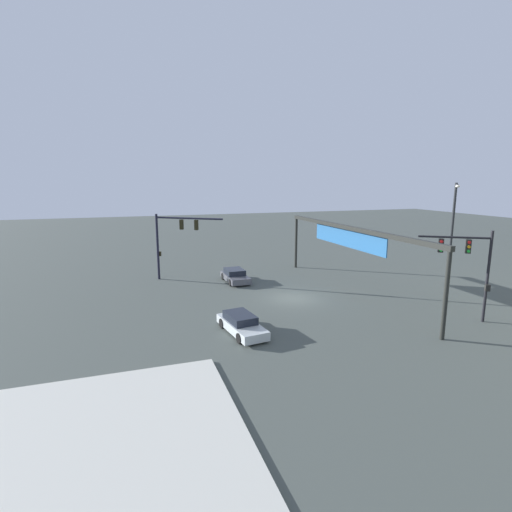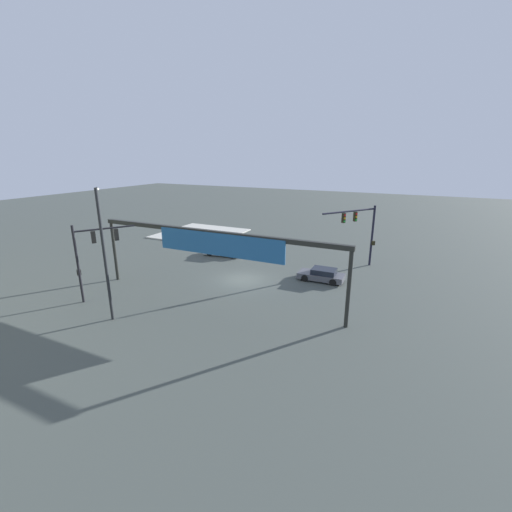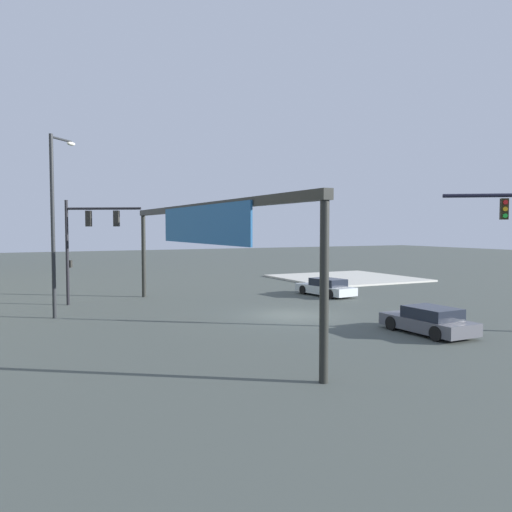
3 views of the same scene
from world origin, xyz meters
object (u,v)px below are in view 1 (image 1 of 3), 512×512
Objects in this scene: traffic_signal_opposite_side at (173,235)px; sedan_car_waiting_far at (235,276)px; traffic_signal_near_corner at (471,261)px; streetlamp_curved_arm at (452,236)px; sedan_car_approaching at (241,324)px.

sedan_car_waiting_far is at bearing 11.65° from traffic_signal_opposite_side.
streetlamp_curved_arm is (-3.84, 2.03, 1.07)m from traffic_signal_near_corner.
traffic_signal_opposite_side is 1.36× the size of sedan_car_approaching.
sedan_car_approaching is 13.10m from sedan_car_waiting_far.
traffic_signal_opposite_side is 0.68× the size of streetlamp_curved_arm.
sedan_car_waiting_far is at bearing 158.20° from sedan_car_approaching.
streetlamp_curved_arm is at bearing 85.43° from sedan_car_approaching.
traffic_signal_near_corner is 4.47m from streetlamp_curved_arm.
traffic_signal_opposite_side is at bearing -179.10° from sedan_car_approaching.
traffic_signal_opposite_side is 7.17m from sedan_car_waiting_far.
traffic_signal_opposite_side reaches higher than sedan_car_approaching.
traffic_signal_opposite_side reaches higher than traffic_signal_near_corner.
sedan_car_waiting_far is at bearing -87.33° from streetlamp_curved_arm.
traffic_signal_opposite_side is at bearing -13.44° from traffic_signal_near_corner.
sedan_car_approaching is 1.10× the size of sedan_car_waiting_far.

